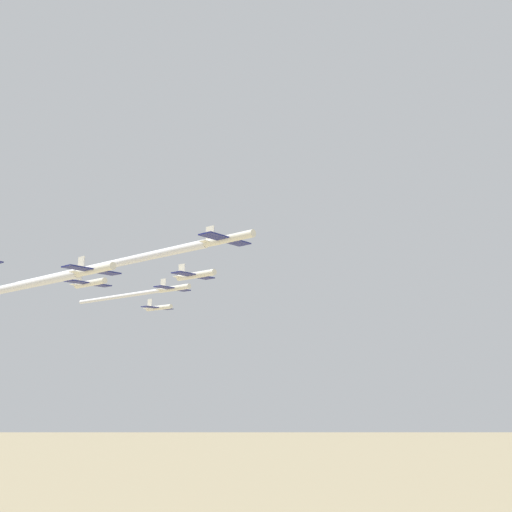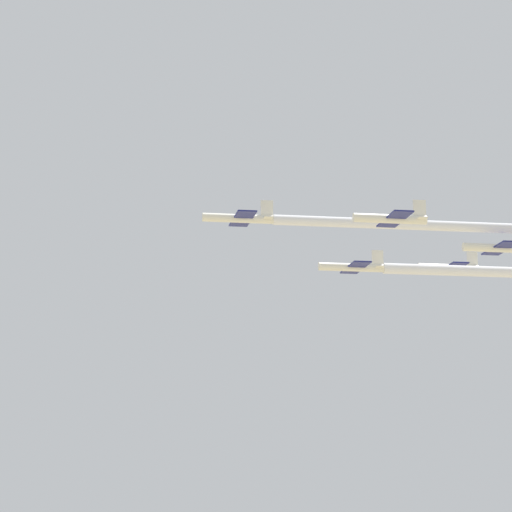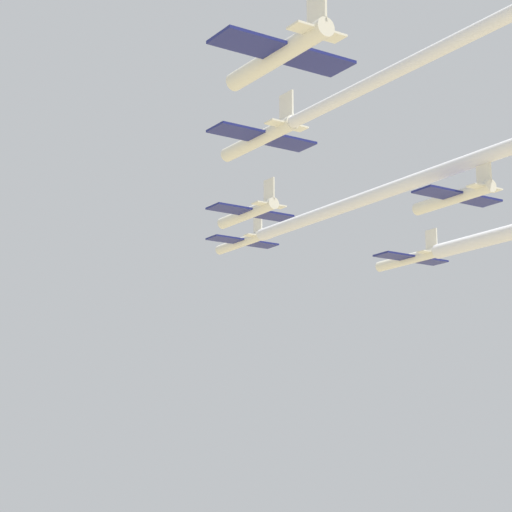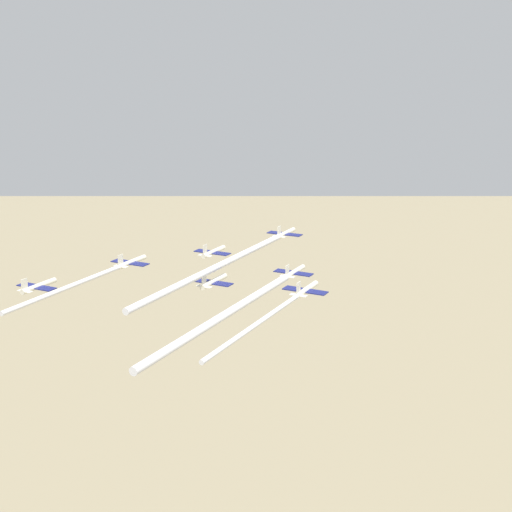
% 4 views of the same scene
% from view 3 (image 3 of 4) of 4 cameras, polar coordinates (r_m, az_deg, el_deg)
% --- Properties ---
extents(jet_0, '(8.54, 8.24, 2.86)m').
position_cam_3_polar(jet_0, '(106.88, -0.83, 0.82)').
color(jet_0, silver).
extents(jet_1, '(8.54, 8.24, 2.86)m').
position_cam_3_polar(jet_1, '(88.46, -0.39, 2.51)').
color(jet_1, silver).
extents(jet_2, '(8.54, 8.24, 2.86)m').
position_cam_3_polar(jet_2, '(99.25, 8.77, -0.14)').
color(jet_2, silver).
extents(jet_3, '(8.54, 8.24, 2.86)m').
position_cam_3_polar(jet_3, '(70.85, 0.28, 6.79)').
color(jet_3, silver).
extents(jet_4, '(8.54, 8.24, 2.86)m').
position_cam_3_polar(jet_4, '(81.92, 11.34, 3.35)').
color(jet_4, silver).
extents(jet_6, '(8.54, 8.24, 2.86)m').
position_cam_3_polar(jet_6, '(52.91, 1.42, 11.51)').
color(jet_6, silver).
extents(smoke_trail_0, '(53.72, 12.39, 1.23)m').
position_cam_3_polar(smoke_trail_0, '(83.17, 10.87, 4.88)').
color(smoke_trail_0, white).
extents(smoke_trail_3, '(29.27, 6.91, 0.85)m').
position_cam_3_polar(smoke_trail_3, '(57.26, 10.97, 11.78)').
color(smoke_trail_3, white).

